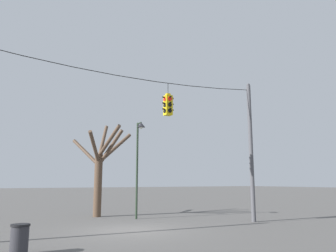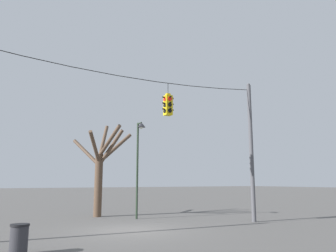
{
  "view_description": "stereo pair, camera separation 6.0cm",
  "coord_description": "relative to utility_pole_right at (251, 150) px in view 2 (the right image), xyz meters",
  "views": [
    {
      "loc": [
        -5.6,
        -13.56,
        2.08
      ],
      "look_at": [
        1.65,
        -0.24,
        4.65
      ],
      "focal_mm": 35.0,
      "sensor_mm": 36.0,
      "label": 1
    },
    {
      "loc": [
        -5.55,
        -13.59,
        2.08
      ],
      "look_at": [
        1.65,
        -0.24,
        4.65
      ],
      "focal_mm": 35.0,
      "sensor_mm": 36.0,
      "label": 2
    }
  ],
  "objects": [
    {
      "name": "ground_plane",
      "position": [
        -6.74,
        0.24,
        -3.73
      ],
      "size": [
        200.0,
        200.0,
        0.0
      ],
      "primitive_type": "plane",
      "color": "#565451"
    },
    {
      "name": "trash_bin",
      "position": [
        -11.41,
        -2.66,
        -3.3
      ],
      "size": [
        0.54,
        0.54,
        0.86
      ],
      "color": "#2D2D33",
      "rests_on": "ground_plane"
    },
    {
      "name": "span_wire",
      "position": [
        -6.74,
        0.0,
        3.12
      ],
      "size": [
        13.49,
        0.03,
        0.4
      ],
      "color": "black"
    },
    {
      "name": "utility_pole_right",
      "position": [
        0.0,
        0.0,
        0.0
      ],
      "size": [
        0.23,
        0.23,
        7.48
      ],
      "color": "#4C4C51",
      "rests_on": "ground_plane"
    },
    {
      "name": "traffic_light_near_left_pole",
      "position": [
        -5.1,
        0.0,
        1.93
      ],
      "size": [
        0.58,
        0.58,
        1.57
      ],
      "color": "yellow"
    },
    {
      "name": "street_lamp",
      "position": [
        -4.86,
        3.93,
        0.2
      ],
      "size": [
        0.46,
        0.8,
        5.48
      ],
      "color": "#233323",
      "rests_on": "ground_plane"
    },
    {
      "name": "bare_tree",
      "position": [
        -6.39,
        6.28,
        -0.8
      ],
      "size": [
        3.31,
        4.01,
        5.71
      ],
      "color": "brown",
      "rests_on": "ground_plane"
    }
  ]
}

